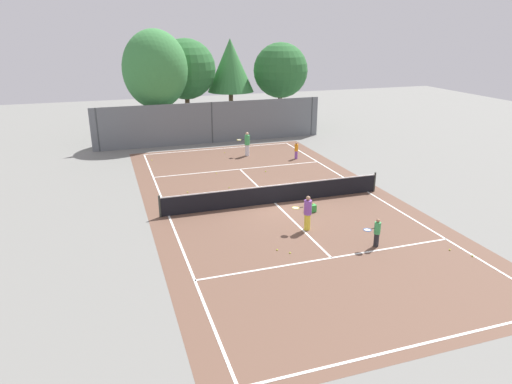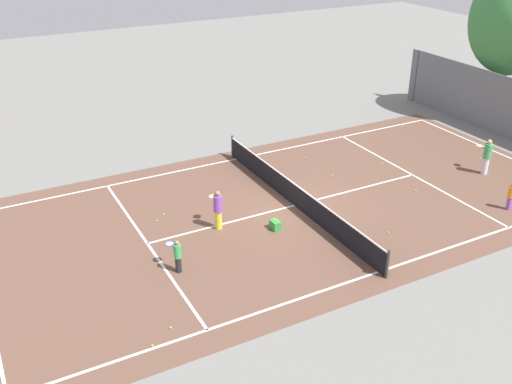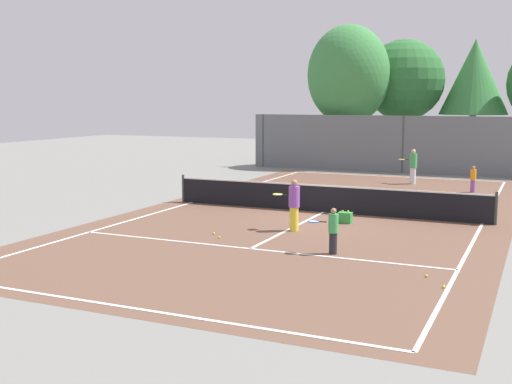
{
  "view_description": "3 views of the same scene",
  "coord_description": "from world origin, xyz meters",
  "px_view_note": "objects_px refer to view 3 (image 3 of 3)",
  "views": [
    {
      "loc": [
        -8.03,
        -21.07,
        8.67
      ],
      "look_at": [
        -1.47,
        -1.31,
        1.23
      ],
      "focal_mm": 32.56,
      "sensor_mm": 36.0,
      "label": 1
    },
    {
      "loc": [
        18.16,
        -11.51,
        11.43
      ],
      "look_at": [
        -0.77,
        -1.41,
        0.62
      ],
      "focal_mm": 40.88,
      "sensor_mm": 36.0,
      "label": 2
    },
    {
      "loc": [
        7.24,
        -22.17,
        4.07
      ],
      "look_at": [
        -1.4,
        -2.91,
        1.05
      ],
      "focal_mm": 45.29,
      "sensor_mm": 36.0,
      "label": 3
    }
  ],
  "objects_px": {
    "player_1": "(332,230)",
    "tennis_ball_1": "(391,179)",
    "player_2": "(413,166)",
    "tennis_ball_0": "(330,189)",
    "tennis_ball_7": "(433,210)",
    "tennis_ball_10": "(257,194)",
    "ball_crate": "(345,218)",
    "tennis_ball_5": "(444,287)",
    "tennis_ball_2": "(427,276)",
    "tennis_ball_9": "(393,194)",
    "tennis_ball_11": "(343,209)",
    "tennis_ball_4": "(292,175)",
    "player_3": "(294,204)",
    "tennis_ball_3": "(219,237)",
    "player_0": "(473,179)",
    "tennis_ball_8": "(309,197)",
    "tennis_ball_6": "(214,233)"
  },
  "relations": [
    {
      "from": "player_2",
      "to": "tennis_ball_7",
      "type": "xyz_separation_m",
      "value": [
        2.18,
        -7.46,
        -0.84
      ]
    },
    {
      "from": "tennis_ball_7",
      "to": "tennis_ball_0",
      "type": "bearing_deg",
      "value": 143.07
    },
    {
      "from": "tennis_ball_7",
      "to": "tennis_ball_10",
      "type": "relative_size",
      "value": 1.0
    },
    {
      "from": "ball_crate",
      "to": "tennis_ball_8",
      "type": "xyz_separation_m",
      "value": [
        -2.93,
        4.72,
        -0.15
      ]
    },
    {
      "from": "player_2",
      "to": "tennis_ball_0",
      "type": "xyz_separation_m",
      "value": [
        -3.09,
        -3.5,
        -0.84
      ]
    },
    {
      "from": "tennis_ball_0",
      "to": "tennis_ball_5",
      "type": "relative_size",
      "value": 1.0
    },
    {
      "from": "player_1",
      "to": "tennis_ball_1",
      "type": "bearing_deg",
      "value": 97.24
    },
    {
      "from": "tennis_ball_10",
      "to": "tennis_ball_11",
      "type": "distance_m",
      "value": 5.14
    },
    {
      "from": "tennis_ball_1",
      "to": "tennis_ball_3",
      "type": "bearing_deg",
      "value": -95.38
    },
    {
      "from": "tennis_ball_4",
      "to": "tennis_ball_6",
      "type": "xyz_separation_m",
      "value": [
        3.34,
        -15.34,
        0.0
      ]
    },
    {
      "from": "tennis_ball_10",
      "to": "tennis_ball_11",
      "type": "xyz_separation_m",
      "value": [
        4.57,
        -2.36,
        0.0
      ]
    },
    {
      "from": "player_0",
      "to": "tennis_ball_6",
      "type": "bearing_deg",
      "value": -116.16
    },
    {
      "from": "tennis_ball_5",
      "to": "tennis_ball_7",
      "type": "distance_m",
      "value": 10.21
    },
    {
      "from": "tennis_ball_6",
      "to": "tennis_ball_10",
      "type": "xyz_separation_m",
      "value": [
        -2.21,
        8.16,
        0.0
      ]
    },
    {
      "from": "tennis_ball_9",
      "to": "tennis_ball_11",
      "type": "relative_size",
      "value": 1.0
    },
    {
      "from": "player_1",
      "to": "tennis_ball_11",
      "type": "bearing_deg",
      "value": 104.01
    },
    {
      "from": "tennis_ball_4",
      "to": "player_3",
      "type": "bearing_deg",
      "value": -68.82
    },
    {
      "from": "tennis_ball_7",
      "to": "tennis_ball_11",
      "type": "xyz_separation_m",
      "value": [
        -3.07,
        -1.28,
        0.0
      ]
    },
    {
      "from": "tennis_ball_1",
      "to": "tennis_ball_9",
      "type": "height_order",
      "value": "same"
    },
    {
      "from": "tennis_ball_5",
      "to": "tennis_ball_10",
      "type": "relative_size",
      "value": 1.0
    },
    {
      "from": "tennis_ball_1",
      "to": "tennis_ball_9",
      "type": "bearing_deg",
      "value": -76.37
    },
    {
      "from": "tennis_ball_1",
      "to": "tennis_ball_2",
      "type": "xyz_separation_m",
      "value": [
        4.81,
        -17.96,
        0.0
      ]
    },
    {
      "from": "tennis_ball_2",
      "to": "tennis_ball_8",
      "type": "relative_size",
      "value": 1.0
    },
    {
      "from": "tennis_ball_5",
      "to": "tennis_ball_8",
      "type": "distance_m",
      "value": 13.16
    },
    {
      "from": "tennis_ball_11",
      "to": "tennis_ball_4",
      "type": "bearing_deg",
      "value": 120.86
    },
    {
      "from": "player_0",
      "to": "player_1",
      "type": "relative_size",
      "value": 0.95
    },
    {
      "from": "player_2",
      "to": "tennis_ball_9",
      "type": "height_order",
      "value": "player_2"
    },
    {
      "from": "tennis_ball_9",
      "to": "tennis_ball_11",
      "type": "distance_m",
      "value": 4.73
    },
    {
      "from": "player_2",
      "to": "tennis_ball_10",
      "type": "xyz_separation_m",
      "value": [
        -5.46,
        -6.39,
        -0.84
      ]
    },
    {
      "from": "ball_crate",
      "to": "tennis_ball_4",
      "type": "height_order",
      "value": "ball_crate"
    },
    {
      "from": "player_0",
      "to": "ball_crate",
      "type": "xyz_separation_m",
      "value": [
        -3.12,
        -9.27,
        -0.42
      ]
    },
    {
      "from": "tennis_ball_1",
      "to": "tennis_ball_9",
      "type": "xyz_separation_m",
      "value": [
        1.28,
        -5.27,
        0.0
      ]
    },
    {
      "from": "tennis_ball_0",
      "to": "tennis_ball_8",
      "type": "bearing_deg",
      "value": -89.33
    },
    {
      "from": "tennis_ball_3",
      "to": "tennis_ball_8",
      "type": "distance_m",
      "value": 8.57
    },
    {
      "from": "player_3",
      "to": "tennis_ball_10",
      "type": "relative_size",
      "value": 24.47
    },
    {
      "from": "tennis_ball_9",
      "to": "tennis_ball_3",
      "type": "bearing_deg",
      "value": -104.43
    },
    {
      "from": "player_0",
      "to": "tennis_ball_0",
      "type": "relative_size",
      "value": 17.81
    },
    {
      "from": "tennis_ball_5",
      "to": "tennis_ball_10",
      "type": "distance_m",
      "value": 14.58
    },
    {
      "from": "tennis_ball_3",
      "to": "tennis_ball_11",
      "type": "bearing_deg",
      "value": 72.52
    },
    {
      "from": "tennis_ball_0",
      "to": "tennis_ball_10",
      "type": "relative_size",
      "value": 1.0
    },
    {
      "from": "player_3",
      "to": "tennis_ball_0",
      "type": "bearing_deg",
      "value": 101.04
    },
    {
      "from": "player_2",
      "to": "tennis_ball_5",
      "type": "height_order",
      "value": "player_2"
    },
    {
      "from": "tennis_ball_3",
      "to": "player_0",
      "type": "bearing_deg",
      "value": 66.0
    },
    {
      "from": "tennis_ball_2",
      "to": "tennis_ball_4",
      "type": "distance_m",
      "value": 20.26
    },
    {
      "from": "player_1",
      "to": "tennis_ball_0",
      "type": "height_order",
      "value": "player_1"
    },
    {
      "from": "player_2",
      "to": "tennis_ball_5",
      "type": "bearing_deg",
      "value": -77.22
    },
    {
      "from": "tennis_ball_0",
      "to": "tennis_ball_2",
      "type": "distance_m",
      "value": 14.82
    },
    {
      "from": "player_2",
      "to": "ball_crate",
      "type": "relative_size",
      "value": 3.84
    },
    {
      "from": "tennis_ball_1",
      "to": "tennis_ball_4",
      "type": "distance_m",
      "value": 5.28
    },
    {
      "from": "ball_crate",
      "to": "tennis_ball_7",
      "type": "xyz_separation_m",
      "value": [
        2.31,
        3.65,
        -0.15
      ]
    }
  ]
}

